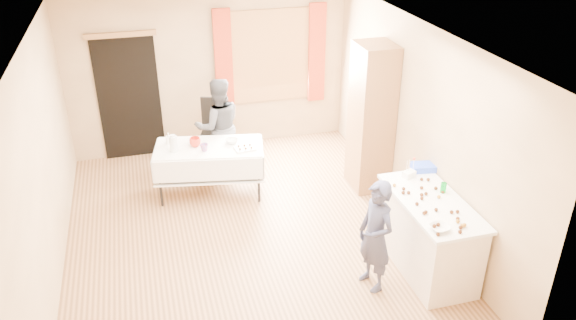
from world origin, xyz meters
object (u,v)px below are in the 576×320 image
object	(u,v)px
chair	(215,144)
woman	(219,126)
party_table	(210,166)
counter	(428,234)
cabinet	(371,118)
girl	(376,236)

from	to	relation	value
chair	woman	size ratio (longest dim) A/B	0.69
party_table	counter	bearing A→B (deg)	-36.95
counter	woman	bearing A→B (deg)	122.57
woman	counter	bearing A→B (deg)	118.98
chair	woman	world-z (taller)	woman
counter	party_table	xyz separation A→B (m)	(-2.17, 2.38, -0.01)
woman	chair	bearing A→B (deg)	-87.58
cabinet	chair	bearing A→B (deg)	147.10
counter	chair	xyz separation A→B (m)	(-1.96, 3.33, -0.14)
counter	woman	xyz separation A→B (m)	(-1.93, 3.02, 0.30)
party_table	girl	xyz separation A→B (m)	(1.44, -2.53, 0.22)
girl	woman	distance (m)	3.39
party_table	chair	size ratio (longest dim) A/B	1.57
chair	girl	bearing A→B (deg)	-52.57
chair	girl	size ratio (longest dim) A/B	0.79
party_table	girl	distance (m)	2.92
cabinet	party_table	bearing A→B (deg)	170.54
counter	chair	bearing A→B (deg)	120.48
party_table	girl	world-z (taller)	girl
counter	cabinet	bearing A→B (deg)	87.14
party_table	chair	bearing A→B (deg)	88.08
counter	girl	xyz separation A→B (m)	(-0.73, -0.15, 0.21)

